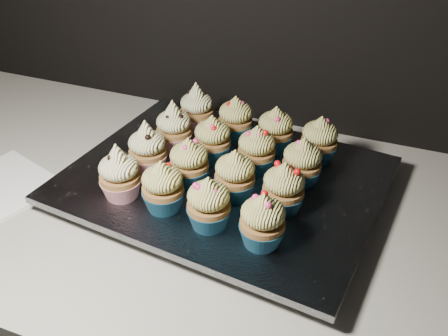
{
  "coord_description": "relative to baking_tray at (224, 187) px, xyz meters",
  "views": [
    {
      "loc": [
        0.41,
        1.11,
        1.41
      ],
      "look_at": [
        0.17,
        1.73,
        0.95
      ],
      "focal_mm": 40.0,
      "sensor_mm": 36.0,
      "label": 1
    }
  ],
  "objects": [
    {
      "name": "cupcake_10",
      "position": [
        0.04,
        0.04,
        0.06
      ],
      "size": [
        0.06,
        0.06,
        0.08
      ],
      "color": "navy",
      "rests_on": "foil_lining"
    },
    {
      "name": "baking_tray",
      "position": [
        0.0,
        0.0,
        0.0
      ],
      "size": [
        0.49,
        0.4,
        0.02
      ],
      "primitive_type": "cube",
      "rotation": [
        0.0,
        0.0,
        -0.11
      ],
      "color": "black",
      "rests_on": "worktop"
    },
    {
      "name": "cupcake_14",
      "position": [
        0.05,
        0.11,
        0.06
      ],
      "size": [
        0.06,
        0.06,
        0.08
      ],
      "color": "navy",
      "rests_on": "foil_lining"
    },
    {
      "name": "cupcake_8",
      "position": [
        -0.11,
        0.05,
        0.06
      ],
      "size": [
        0.06,
        0.06,
        0.1
      ],
      "color": "#A61727",
      "rests_on": "foil_lining"
    },
    {
      "name": "cupcake_5",
      "position": [
        -0.04,
        -0.04,
        0.06
      ],
      "size": [
        0.06,
        0.06,
        0.08
      ],
      "color": "navy",
      "rests_on": "foil_lining"
    },
    {
      "name": "cupcake_9",
      "position": [
        -0.04,
        0.04,
        0.06
      ],
      "size": [
        0.06,
        0.06,
        0.08
      ],
      "color": "navy",
      "rests_on": "foil_lining"
    },
    {
      "name": "cupcake_3",
      "position": [
        0.11,
        -0.13,
        0.06
      ],
      "size": [
        0.06,
        0.06,
        0.08
      ],
      "color": "navy",
      "rests_on": "foil_lining"
    },
    {
      "name": "cupcake_6",
      "position": [
        0.03,
        -0.04,
        0.06
      ],
      "size": [
        0.06,
        0.06,
        0.08
      ],
      "color": "navy",
      "rests_on": "foil_lining"
    },
    {
      "name": "foil_lining",
      "position": [
        0.0,
        0.0,
        0.02
      ],
      "size": [
        0.54,
        0.44,
        0.01
      ],
      "primitive_type": "cube",
      "rotation": [
        0.0,
        0.0,
        -0.11
      ],
      "color": "silver",
      "rests_on": "baking_tray"
    },
    {
      "name": "cupcake_15",
      "position": [
        0.13,
        0.1,
        0.06
      ],
      "size": [
        0.06,
        0.06,
        0.08
      ],
      "color": "navy",
      "rests_on": "foil_lining"
    },
    {
      "name": "cupcake_1",
      "position": [
        -0.05,
        -0.11,
        0.06
      ],
      "size": [
        0.06,
        0.06,
        0.08
      ],
      "color": "navy",
      "rests_on": "foil_lining"
    },
    {
      "name": "cupcake_11",
      "position": [
        0.12,
        0.03,
        0.06
      ],
      "size": [
        0.06,
        0.06,
        0.08
      ],
      "color": "navy",
      "rests_on": "foil_lining"
    },
    {
      "name": "cupcake_7",
      "position": [
        0.11,
        -0.05,
        0.06
      ],
      "size": [
        0.06,
        0.06,
        0.08
      ],
      "color": "navy",
      "rests_on": "foil_lining"
    },
    {
      "name": "cupcake_2",
      "position": [
        0.02,
        -0.12,
        0.06
      ],
      "size": [
        0.06,
        0.06,
        0.08
      ],
      "color": "navy",
      "rests_on": "foil_lining"
    },
    {
      "name": "cupcake_13",
      "position": [
        -0.03,
        0.12,
        0.06
      ],
      "size": [
        0.06,
        0.06,
        0.08
      ],
      "color": "navy",
      "rests_on": "foil_lining"
    },
    {
      "name": "cupcake_0",
      "position": [
        -0.13,
        -0.11,
        0.06
      ],
      "size": [
        0.06,
        0.06,
        0.1
      ],
      "color": "#A61727",
      "rests_on": "foil_lining"
    },
    {
      "name": "cupcake_12",
      "position": [
        -0.11,
        0.13,
        0.06
      ],
      "size": [
        0.06,
        0.06,
        0.1
      ],
      "color": "#A61727",
      "rests_on": "foil_lining"
    },
    {
      "name": "worktop",
      "position": [
        -0.17,
        -0.03,
        -0.03
      ],
      "size": [
        2.44,
        0.64,
        0.04
      ],
      "primitive_type": "cube",
      "color": "beige",
      "rests_on": "cabinet"
    },
    {
      "name": "cupcake_4",
      "position": [
        -0.12,
        -0.03,
        0.06
      ],
      "size": [
        0.06,
        0.06,
        0.1
      ],
      "color": "#A61727",
      "rests_on": "foil_lining"
    }
  ]
}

